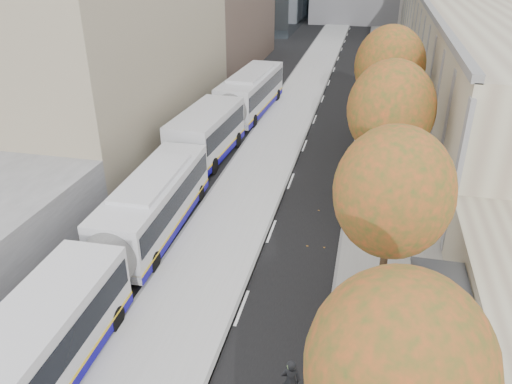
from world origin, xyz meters
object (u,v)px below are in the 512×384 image
(distant_car, at_px, (274,75))
(bus_far, at_px, (235,107))
(bus_shelter, at_px, (448,309))
(bus_near, at_px, (121,245))

(distant_car, bearing_deg, bus_far, -97.83)
(bus_shelter, height_order, bus_near, bus_near)
(bus_far, relative_size, distant_car, 5.01)
(bus_shelter, relative_size, bus_far, 0.23)
(bus_shelter, bearing_deg, bus_near, 171.24)
(bus_far, distance_m, distant_car, 15.27)
(bus_shelter, relative_size, bus_near, 0.25)
(bus_near, bearing_deg, bus_far, 89.18)
(bus_shelter, xyz_separation_m, bus_near, (-12.84, 1.98, -0.62))
(bus_near, xyz_separation_m, distant_car, (-0.14, 34.58, -0.91))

